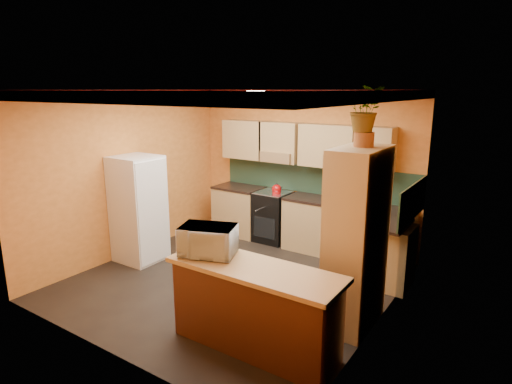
# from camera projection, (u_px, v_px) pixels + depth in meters

# --- Properties ---
(room_shell) EXTENTS (4.24, 4.24, 2.72)m
(room_shell) POSITION_uv_depth(u_px,v_px,m) (244.00, 135.00, 5.92)
(room_shell) COLOR black
(room_shell) RESTS_ON ground
(base_cabinets_back) EXTENTS (3.65, 0.60, 0.88)m
(base_cabinets_back) POSITION_uv_depth(u_px,v_px,m) (304.00, 223.00, 7.43)
(base_cabinets_back) COLOR tan
(base_cabinets_back) RESTS_ON ground
(countertop_back) EXTENTS (3.65, 0.62, 0.04)m
(countertop_back) POSITION_uv_depth(u_px,v_px,m) (304.00, 198.00, 7.33)
(countertop_back) COLOR black
(countertop_back) RESTS_ON base_cabinets_back
(stove) EXTENTS (0.58, 0.58, 0.91)m
(stove) POSITION_uv_depth(u_px,v_px,m) (273.00, 216.00, 7.77)
(stove) COLOR black
(stove) RESTS_ON ground
(kettle) EXTENTS (0.22, 0.22, 0.18)m
(kettle) POSITION_uv_depth(u_px,v_px,m) (277.00, 189.00, 7.54)
(kettle) COLOR #B30B0C
(kettle) RESTS_ON stove
(sink) EXTENTS (0.48, 0.40, 0.03)m
(sink) POSITION_uv_depth(u_px,v_px,m) (347.00, 202.00, 6.90)
(sink) COLOR silver
(sink) RESTS_ON countertop_back
(base_cabinets_right) EXTENTS (0.60, 0.80, 0.88)m
(base_cabinets_right) POSITION_uv_depth(u_px,v_px,m) (382.00, 254.00, 6.03)
(base_cabinets_right) COLOR tan
(base_cabinets_right) RESTS_ON ground
(countertop_right) EXTENTS (0.62, 0.80, 0.04)m
(countertop_right) POSITION_uv_depth(u_px,v_px,m) (385.00, 223.00, 5.92)
(countertop_right) COLOR black
(countertop_right) RESTS_ON base_cabinets_right
(fridge) EXTENTS (0.68, 0.66, 1.70)m
(fridge) POSITION_uv_depth(u_px,v_px,m) (138.00, 209.00, 6.81)
(fridge) COLOR white
(fridge) RESTS_ON ground
(pantry) EXTENTS (0.48, 0.90, 2.10)m
(pantry) POSITION_uv_depth(u_px,v_px,m) (356.00, 239.00, 4.86)
(pantry) COLOR tan
(pantry) RESTS_ON ground
(fern_pot) EXTENTS (0.22, 0.22, 0.16)m
(fern_pot) POSITION_uv_depth(u_px,v_px,m) (364.00, 139.00, 4.63)
(fern_pot) COLOR brown
(fern_pot) RESTS_ON pantry
(fern) EXTENTS (0.54, 0.51, 0.49)m
(fern) POSITION_uv_depth(u_px,v_px,m) (366.00, 109.00, 4.56)
(fern) COLOR tan
(fern) RESTS_ON fern_pot
(breakfast_bar) EXTENTS (1.80, 0.55, 0.88)m
(breakfast_bar) POSITION_uv_depth(u_px,v_px,m) (254.00, 310.00, 4.51)
(breakfast_bar) COLOR #4F2312
(breakfast_bar) RESTS_ON ground
(bar_top) EXTENTS (1.90, 0.65, 0.05)m
(bar_top) POSITION_uv_depth(u_px,v_px,m) (254.00, 269.00, 4.40)
(bar_top) COLOR tan
(bar_top) RESTS_ON breakfast_bar
(microwave) EXTENTS (0.70, 0.59, 0.33)m
(microwave) POSITION_uv_depth(u_px,v_px,m) (208.00, 240.00, 4.69)
(microwave) COLOR white
(microwave) RESTS_ON bar_top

